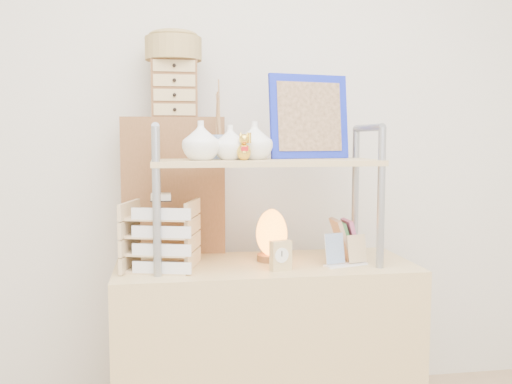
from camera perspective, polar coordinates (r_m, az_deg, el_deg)
The scene contains 9 objects.
desk at distance 2.44m, azimuth 0.92°, elevation -15.78°, with size 1.20×0.50×0.75m, color tan.
cabinet at distance 2.68m, azimuth -7.98°, elevation -7.23°, with size 0.45×0.24×1.35m, color brown.
hutch at distance 2.29m, azimuth 0.29°, elevation 3.83°, with size 0.90×0.34×0.77m.
letter_tray at distance 2.24m, azimuth -9.43°, elevation -4.68°, with size 0.29×0.29×0.30m.
salt_lamp at distance 2.36m, azimuth 1.57°, elevation -4.28°, with size 0.14×0.13×0.22m.
desk_clock at distance 2.20m, azimuth 2.49°, elevation -6.37°, with size 0.09×0.06×0.12m.
postcard_stand at distance 2.32m, azimuth 8.95°, elevation -6.37°, with size 0.19×0.10×0.13m.
drawer_chest at distance 2.60m, azimuth -8.20°, elevation 10.15°, with size 0.20×0.16×0.25m.
woven_basket at distance 2.62m, azimuth -8.26°, elevation 13.95°, with size 0.25×0.25×0.10m, color olive.
Camera 1 is at (-0.41, -1.04, 1.26)m, focal length 40.00 mm.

